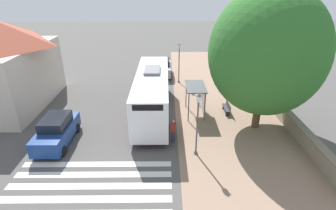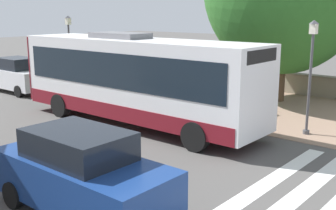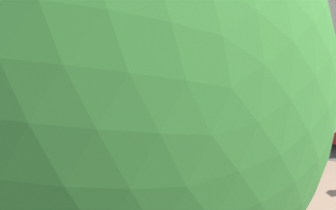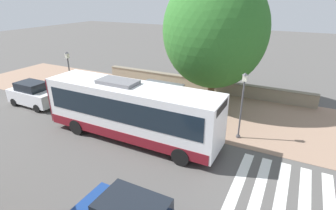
{
  "view_description": "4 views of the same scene",
  "coord_description": "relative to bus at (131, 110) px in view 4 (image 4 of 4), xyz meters",
  "views": [
    {
      "loc": [
        0.81,
        19.51,
        10.04
      ],
      "look_at": [
        0.66,
        2.82,
        2.24
      ],
      "focal_mm": 28.0,
      "sensor_mm": 36.0,
      "label": 1
    },
    {
      "loc": [
        13.77,
        11.25,
        4.48
      ],
      "look_at": [
        1.83,
        1.24,
        1.01
      ],
      "focal_mm": 45.0,
      "sensor_mm": 36.0,
      "label": 2
    },
    {
      "loc": [
        -11.75,
        -0.01,
        9.22
      ],
      "look_at": [
        -0.56,
        2.31,
        2.27
      ],
      "focal_mm": 35.0,
      "sensor_mm": 36.0,
      "label": 3
    },
    {
      "loc": [
        13.68,
        8.15,
        8.23
      ],
      "look_at": [
        0.25,
        1.26,
        1.91
      ],
      "focal_mm": 28.0,
      "sensor_mm": 36.0,
      "label": 4
    }
  ],
  "objects": [
    {
      "name": "ground_plane",
      "position": [
        -1.92,
        0.39,
        -1.89
      ],
      "size": [
        120.0,
        120.0,
        0.0
      ],
      "primitive_type": "plane",
      "color": "#514F4C",
      "rests_on": "ground"
    },
    {
      "name": "sidewalk_plaza",
      "position": [
        -6.42,
        0.39,
        -1.88
      ],
      "size": [
        9.0,
        44.0,
        0.02
      ],
      "color": "#937560",
      "rests_on": "ground"
    },
    {
      "name": "stone_wall",
      "position": [
        -10.47,
        0.39,
        -1.32
      ],
      "size": [
        0.6,
        20.0,
        1.13
      ],
      "color": "gray",
      "rests_on": "ground"
    },
    {
      "name": "bus",
      "position": [
        0.0,
        0.0,
        0.0
      ],
      "size": [
        2.7,
        11.01,
        3.65
      ],
      "color": "white",
      "rests_on": "ground"
    },
    {
      "name": "bus_shelter",
      "position": [
        -3.67,
        0.17,
        0.16
      ],
      "size": [
        1.57,
        2.97,
        2.51
      ],
      "color": "#515459",
      "rests_on": "ground"
    },
    {
      "name": "pedestrian",
      "position": [
        -1.6,
        4.53,
        -0.85
      ],
      "size": [
        0.34,
        0.23,
        1.77
      ],
      "color": "#2D3347",
      "rests_on": "ground"
    },
    {
      "name": "bench",
      "position": [
        -6.28,
        -0.03,
        -1.41
      ],
      "size": [
        0.4,
        1.65,
        0.88
      ],
      "color": "#333338",
      "rests_on": "ground"
    },
    {
      "name": "street_lamp_near",
      "position": [
        -3.03,
        5.89,
        0.6
      ],
      "size": [
        0.28,
        0.28,
        4.19
      ],
      "color": "#4C4C51",
      "rests_on": "ground"
    },
    {
      "name": "street_lamp_far",
      "position": [
        -2.55,
        -7.55,
        0.65
      ],
      "size": [
        0.28,
        0.28,
        4.27
      ],
      "color": "#4C4C51",
      "rests_on": "ground"
    },
    {
      "name": "shade_tree",
      "position": [
        -7.96,
        2.42,
        3.88
      ],
      "size": [
        7.91,
        7.91,
        10.12
      ],
      "color": "brown",
      "rests_on": "ground"
    },
    {
      "name": "parked_car_behind_bus",
      "position": [
        -0.78,
        -10.0,
        -0.94
      ],
      "size": [
        1.93,
        4.19,
        1.95
      ],
      "color": "silver",
      "rests_on": "ground"
    }
  ]
}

